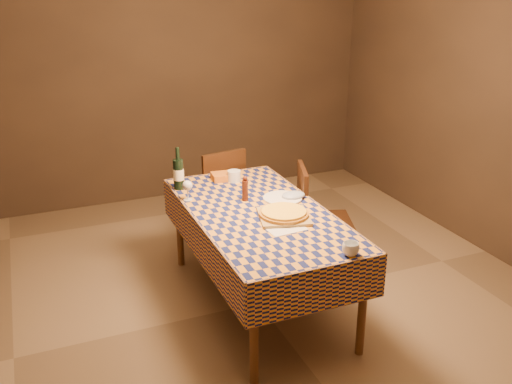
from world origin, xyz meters
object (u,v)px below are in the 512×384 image
pizza (284,213)px  wine_bottle (179,174)px  chair_far (218,192)px  chair_right (316,214)px  bowl (288,211)px  white_plate (283,198)px  cutting_board (284,216)px  dining_table (259,221)px

pizza → wine_bottle: 1.00m
chair_far → chair_right: size_ratio=1.00×
bowl → wine_bottle: 0.99m
bowl → white_plate: bowl is taller
wine_bottle → cutting_board: bearing=-58.2°
bowl → chair_right: 0.68m
bowl → dining_table: bearing=142.8°
dining_table → chair_far: bearing=86.8°
wine_bottle → white_plate: (0.66, -0.53, -0.12)m
bowl → white_plate: bearing=72.5°
dining_table → chair_far: chair_far is taller
cutting_board → chair_far: size_ratio=0.37×
pizza → chair_right: chair_right is taller
bowl → chair_far: bearing=95.2°
dining_table → pizza: bearing=-57.2°
dining_table → chair_right: bearing=24.6°
white_plate → wine_bottle: bearing=141.6°
pizza → chair_far: (-0.05, 1.26, -0.29)m
cutting_board → wine_bottle: (-0.52, 0.84, 0.12)m
bowl → chair_far: size_ratio=0.16×
cutting_board → bowl: size_ratio=2.34×
cutting_board → pizza: 0.03m
cutting_board → chair_right: bearing=42.3°
chair_right → dining_table: bearing=-155.4°
dining_table → cutting_board: 0.23m
white_plate → chair_right: (0.38, 0.15, -0.26)m
dining_table → cutting_board: bearing=-57.2°
dining_table → cutting_board: cutting_board is taller
bowl → chair_right: size_ratio=0.16×
dining_table → bowl: size_ratio=12.53×
pizza → wine_bottle: size_ratio=1.16×
pizza → wine_bottle: bearing=121.8°
pizza → white_plate: size_ratio=1.34×
wine_bottle → bowl: bearing=-53.9°
white_plate → chair_right: 0.48m
wine_bottle → chair_far: size_ratio=0.37×
chair_far → chair_right: 0.97m
pizza → chair_far: size_ratio=0.43×
chair_far → wine_bottle: bearing=-138.5°
pizza → chair_right: 0.75m
cutting_board → pizza: size_ratio=0.87×
cutting_board → chair_far: bearing=92.5°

